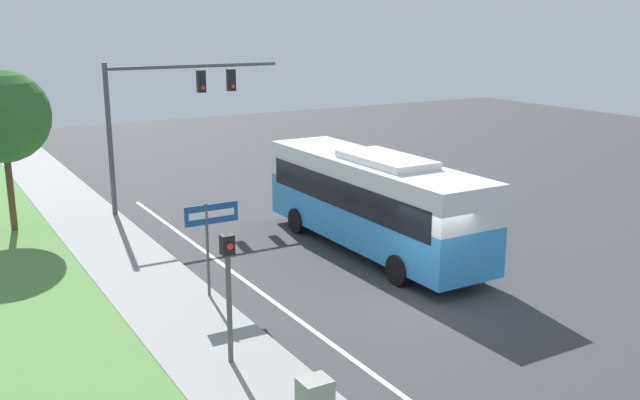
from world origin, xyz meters
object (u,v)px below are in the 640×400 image
object	(u,v)px
bus	(372,197)
signal_gantry	(166,103)
street_sign	(210,229)
pedestrian_signal	(228,278)

from	to	relation	value
bus	signal_gantry	xyz separation A→B (m)	(-4.08, 8.69, 2.55)
bus	street_sign	world-z (taller)	bus
street_sign	signal_gantry	bearing A→B (deg)	77.36
pedestrian_signal	street_sign	distance (m)	4.16
street_sign	pedestrian_signal	bearing A→B (deg)	-106.42
pedestrian_signal	street_sign	xyz separation A→B (m)	(1.18, 3.99, -0.06)
signal_gantry	pedestrian_signal	xyz separation A→B (m)	(-3.43, -14.04, -2.30)
signal_gantry	pedestrian_signal	size ratio (longest dim) A/B	2.35
bus	street_sign	distance (m)	6.48
bus	pedestrian_signal	bearing A→B (deg)	-144.57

